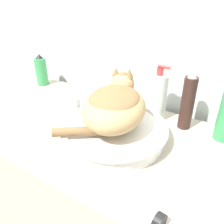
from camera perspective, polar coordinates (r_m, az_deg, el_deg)
The scene contains 9 objects.
wall_back at distance 0.94m, azimuth 11.16°, elevation 25.02°, with size 8.00×0.05×2.40m.
vanity_counter at distance 1.09m, azimuth -0.53°, elevation -23.24°, with size 1.20×0.53×0.80m.
sink_basin at distance 0.77m, azimuth 0.52°, elevation -4.54°, with size 0.35×0.35×0.06m.
cat at distance 0.73m, azimuth 0.62°, elevation 1.85°, with size 0.26×0.32×0.15m.
faucet at distance 0.88m, azimuth -8.68°, elevation 3.22°, with size 0.14×0.06×0.15m.
spray_bottle_trigger at distance 1.22m, azimuth -16.65°, elevation 9.48°, with size 0.06×0.06×0.15m.
hairspray_can_black at distance 0.84m, azimuth 17.73°, elevation 2.24°, with size 0.05×0.05×0.21m.
soap_pump_bottle at distance 0.87m, azimuth 10.86°, elevation 3.58°, with size 0.07×0.07×0.21m.
cream_tube at distance 0.58m, azimuth 5.07°, elevation -21.26°, with size 0.16×0.06×0.04m.
Camera 1 is at (0.37, -0.28, 1.27)m, focal length 38.00 mm.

